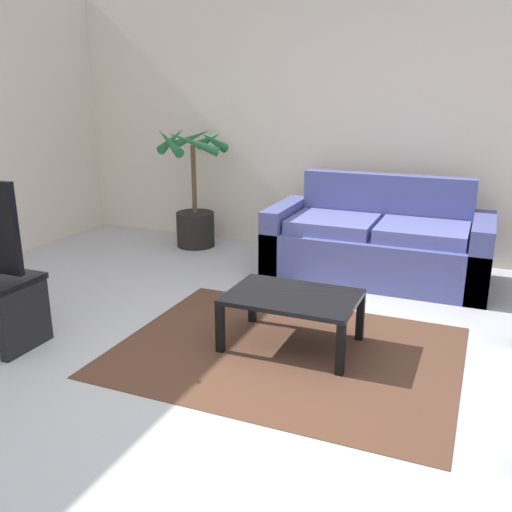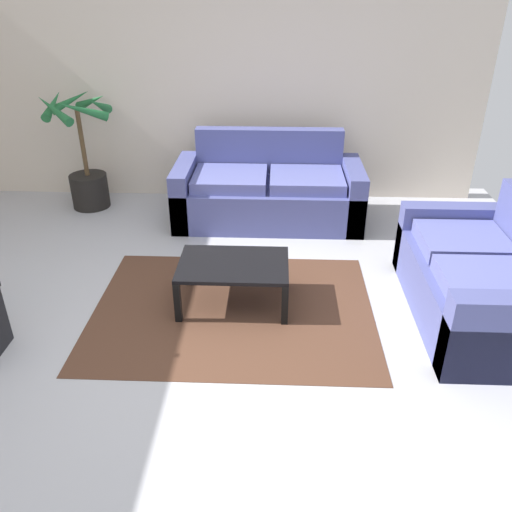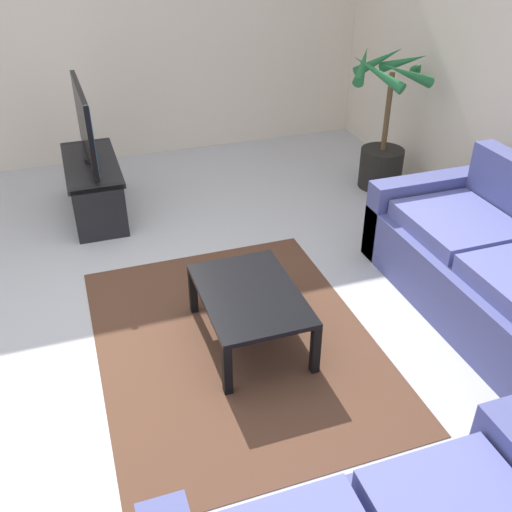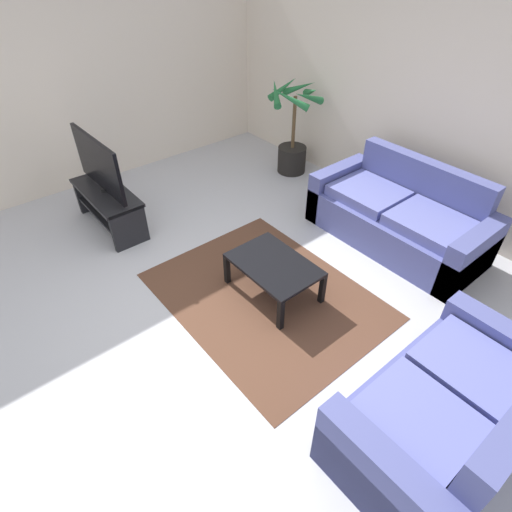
{
  "view_description": "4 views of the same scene",
  "coord_description": "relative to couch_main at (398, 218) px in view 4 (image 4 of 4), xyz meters",
  "views": [
    {
      "loc": [
        1.51,
        -2.65,
        1.69
      ],
      "look_at": [
        0.2,
        0.46,
        0.66
      ],
      "focal_mm": 39.13,
      "sensor_mm": 36.0,
      "label": 1
    },
    {
      "loc": [
        0.72,
        -2.89,
        2.33
      ],
      "look_at": [
        0.58,
        0.5,
        0.5
      ],
      "focal_mm": 36.37,
      "sensor_mm": 36.0,
      "label": 2
    },
    {
      "loc": [
        3.12,
        -0.28,
        2.42
      ],
      "look_at": [
        0.4,
        0.66,
        0.63
      ],
      "focal_mm": 40.59,
      "sensor_mm": 36.0,
      "label": 3
    },
    {
      "loc": [
        2.6,
        -1.42,
        2.88
      ],
      "look_at": [
        0.31,
        0.46,
        0.49
      ],
      "focal_mm": 28.85,
      "sensor_mm": 36.0,
      "label": 4
    }
  ],
  "objects": [
    {
      "name": "potted_palm",
      "position": [
        -2.03,
        0.26,
        0.19
      ],
      "size": [
        0.79,
        0.77,
        1.29
      ],
      "color": "black",
      "rests_on": "ground"
    },
    {
      "name": "area_rug",
      "position": [
        -0.24,
        -1.76,
        -0.3
      ],
      "size": [
        2.2,
        1.7,
        0.01
      ],
      "primitive_type": "cube",
      "color": "#513323",
      "rests_on": "ground"
    },
    {
      "name": "wall_left",
      "position": [
        -3.63,
        -2.28,
        1.05
      ],
      "size": [
        0.06,
        6.0,
        2.7
      ],
      "primitive_type": "cube",
      "color": "beige",
      "rests_on": "ground"
    },
    {
      "name": "ground_plane",
      "position": [
        -0.63,
        -2.28,
        -0.3
      ],
      "size": [
        6.6,
        6.6,
        0.0
      ],
      "primitive_type": "plane",
      "color": "#B2B2B7"
    },
    {
      "name": "tv_stand",
      "position": [
        -2.36,
        -2.4,
        0.01
      ],
      "size": [
        1.1,
        0.45,
        0.48
      ],
      "color": "black",
      "rests_on": "ground"
    },
    {
      "name": "couch_main",
      "position": [
        0.0,
        0.0,
        0.0
      ],
      "size": [
        1.95,
        0.9,
        0.9
      ],
      "color": "#4C518C",
      "rests_on": "ground"
    },
    {
      "name": "tv",
      "position": [
        -2.36,
        -2.4,
        0.52
      ],
      "size": [
        1.08,
        0.1,
        0.65
      ],
      "color": "black",
      "rests_on": "tv_stand"
    },
    {
      "name": "wall_back",
      "position": [
        -0.63,
        0.72,
        1.05
      ],
      "size": [
        6.0,
        0.06,
        2.7
      ],
      "primitive_type": "cube",
      "color": "beige",
      "rests_on": "ground"
    },
    {
      "name": "couch_loveseat",
      "position": [
        1.65,
        -1.75,
        -0.0
      ],
      "size": [
        0.9,
        1.61,
        0.9
      ],
      "color": "#4C518C",
      "rests_on": "ground"
    },
    {
      "name": "coffee_table",
      "position": [
        -0.24,
        -1.66,
        0.02
      ],
      "size": [
        0.86,
        0.59,
        0.37
      ],
      "color": "black",
      "rests_on": "ground"
    }
  ]
}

